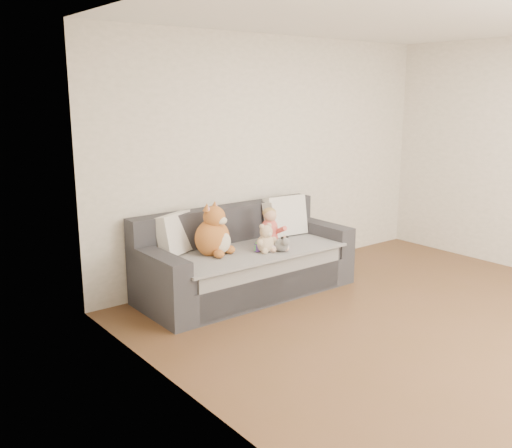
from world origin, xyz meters
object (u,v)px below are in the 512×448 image
at_px(plush_cat, 214,234).
at_px(sippy_cup, 257,246).
at_px(sofa, 244,263).
at_px(toddler, 271,230).
at_px(teddy_bear, 266,241).

relative_size(plush_cat, sippy_cup, 5.03).
height_order(sofa, plush_cat, plush_cat).
height_order(toddler, sippy_cup, toddler).
distance_m(sofa, plush_cat, 0.52).
bearing_deg(toddler, sippy_cup, -140.92).
distance_m(sofa, toddler, 0.43).
bearing_deg(teddy_bear, plush_cat, 152.39).
relative_size(sofa, teddy_bear, 7.56).
xyz_separation_m(plush_cat, teddy_bear, (0.44, -0.25, -0.08)).
bearing_deg(plush_cat, sippy_cup, -48.15).
relative_size(toddler, plush_cat, 0.76).
relative_size(sofa, sippy_cup, 20.68).
distance_m(sofa, sippy_cup, 0.30).
xyz_separation_m(sofa, toddler, (0.25, -0.12, 0.33)).
distance_m(toddler, plush_cat, 0.63).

